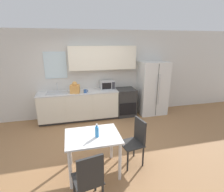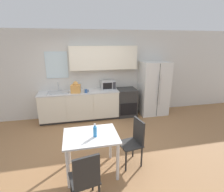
% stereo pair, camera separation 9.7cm
% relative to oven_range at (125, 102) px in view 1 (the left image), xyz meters
% --- Properties ---
extents(ground_plane, '(12.00, 12.00, 0.00)m').
position_rel_oven_range_xyz_m(ground_plane, '(-1.16, -1.61, -0.45)').
color(ground_plane, '#9E7047').
extents(wall_back, '(12.00, 0.38, 2.70)m').
position_rel_oven_range_xyz_m(wall_back, '(-1.08, 0.29, 1.01)').
color(wall_back, silver).
rests_on(wall_back, ground_plane).
extents(kitchen_counter, '(2.38, 0.64, 0.91)m').
position_rel_oven_range_xyz_m(kitchen_counter, '(-1.50, -0.01, 0.01)').
color(kitchen_counter, '#333333').
rests_on(kitchen_counter, ground_plane).
extents(oven_range, '(0.62, 0.61, 0.89)m').
position_rel_oven_range_xyz_m(oven_range, '(0.00, 0.00, 0.00)').
color(oven_range, '#2D2D2D').
rests_on(oven_range, ground_plane).
extents(refrigerator, '(0.90, 0.71, 1.74)m').
position_rel_oven_range_xyz_m(refrigerator, '(0.93, -0.04, 0.43)').
color(refrigerator, silver).
rests_on(refrigerator, ground_plane).
extents(kitchen_sink, '(0.62, 0.38, 0.27)m').
position_rel_oven_range_xyz_m(kitchen_sink, '(-2.10, -0.00, 0.48)').
color(kitchen_sink, '#B7BABC').
rests_on(kitchen_sink, kitchen_counter).
extents(microwave, '(0.44, 0.35, 0.28)m').
position_rel_oven_range_xyz_m(microwave, '(-0.58, 0.10, 0.60)').
color(microwave, '#B7BABC').
rests_on(microwave, kitchen_counter).
extents(coffee_mug, '(0.13, 0.09, 0.10)m').
position_rel_oven_range_xyz_m(coffee_mug, '(-1.29, -0.19, 0.51)').
color(coffee_mug, '#335999').
rests_on(coffee_mug, kitchen_counter).
extents(grocery_bag_0, '(0.30, 0.27, 0.34)m').
position_rel_oven_range_xyz_m(grocery_bag_0, '(-1.59, -0.12, 0.61)').
color(grocery_bag_0, '#DB994C').
rests_on(grocery_bag_0, kitchen_counter).
extents(dining_table, '(0.96, 0.75, 0.76)m').
position_rel_oven_range_xyz_m(dining_table, '(-1.39, -2.42, 0.19)').
color(dining_table, white).
rests_on(dining_table, ground_plane).
extents(dining_chair_near, '(0.47, 0.47, 0.93)m').
position_rel_oven_range_xyz_m(dining_chair_near, '(-1.55, -3.17, 0.09)').
color(dining_chair_near, '#282828').
rests_on(dining_chair_near, ground_plane).
extents(dining_chair_side, '(0.46, 0.46, 0.93)m').
position_rel_oven_range_xyz_m(dining_chair_side, '(-0.54, -2.35, 0.09)').
color(dining_chair_side, '#282828').
rests_on(dining_chair_side, ground_plane).
extents(drink_bottle, '(0.07, 0.07, 0.24)m').
position_rel_oven_range_xyz_m(drink_bottle, '(-1.32, -2.49, 0.42)').
color(drink_bottle, '#338CD8').
rests_on(drink_bottle, dining_table).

